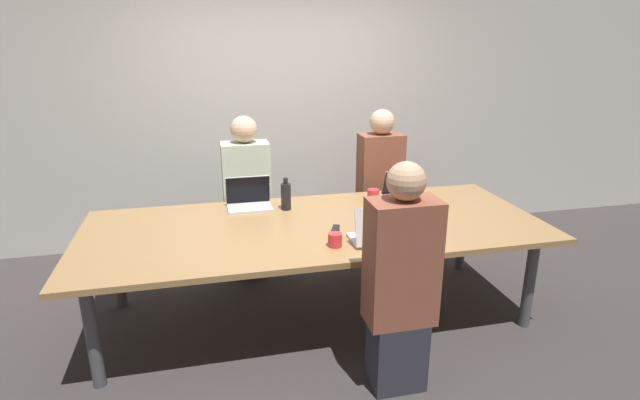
% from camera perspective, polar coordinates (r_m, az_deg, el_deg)
% --- Properties ---
extents(ground_plane, '(24.00, 24.00, 0.00)m').
position_cam_1_polar(ground_plane, '(3.96, -0.49, -12.95)').
color(ground_plane, '#383333').
extents(curtain_wall, '(12.00, 0.06, 2.80)m').
position_cam_1_polar(curtain_wall, '(5.11, -4.82, 10.87)').
color(curtain_wall, beige).
rests_on(curtain_wall, ground_plane).
extents(conference_table, '(3.32, 1.35, 0.75)m').
position_cam_1_polar(conference_table, '(3.65, -0.52, -3.59)').
color(conference_table, '#9E7547').
rests_on(conference_table, ground_plane).
extents(laptop_near_midright, '(0.36, 0.26, 0.26)m').
position_cam_1_polar(laptop_near_midright, '(3.31, 6.76, -3.67)').
color(laptop_near_midright, silver).
rests_on(laptop_near_midright, conference_table).
extents(person_near_midright, '(0.40, 0.24, 1.42)m').
position_cam_1_polar(person_near_midright, '(2.96, 9.19, -9.43)').
color(person_near_midright, '#2D2D38').
rests_on(person_near_midright, ground_plane).
extents(cup_near_midright, '(0.09, 0.09, 0.09)m').
position_cam_1_polar(cup_near_midright, '(3.25, 1.73, -4.58)').
color(cup_near_midright, red).
rests_on(cup_near_midright, conference_table).
extents(laptop_far_right, '(0.34, 0.24, 0.23)m').
position_cam_1_polar(laptop_far_right, '(4.27, 9.57, 1.19)').
color(laptop_far_right, gray).
rests_on(laptop_far_right, conference_table).
extents(person_far_right, '(0.40, 0.24, 1.43)m').
position_cam_1_polar(person_far_right, '(4.73, 6.83, 1.50)').
color(person_far_right, '#2D2D38').
rests_on(person_far_right, ground_plane).
extents(cup_far_right, '(0.10, 0.10, 0.10)m').
position_cam_1_polar(cup_far_right, '(4.15, 6.09, 0.56)').
color(cup_far_right, red).
rests_on(cup_far_right, conference_table).
extents(laptop_far_midleft, '(0.35, 0.24, 0.25)m').
position_cam_1_polar(laptop_far_midleft, '(4.01, -8.13, 0.15)').
color(laptop_far_midleft, silver).
rests_on(laptop_far_midleft, conference_table).
extents(person_far_midleft, '(0.40, 0.24, 1.42)m').
position_cam_1_polar(person_far_midleft, '(4.39, -8.32, 0.08)').
color(person_far_midleft, '#2D2D38').
rests_on(person_far_midleft, ground_plane).
extents(bottle_far_midleft, '(0.08, 0.08, 0.26)m').
position_cam_1_polar(bottle_far_midleft, '(3.91, -3.92, 0.47)').
color(bottle_far_midleft, black).
rests_on(bottle_far_midleft, conference_table).
extents(stapler, '(0.10, 0.16, 0.05)m').
position_cam_1_polar(stapler, '(3.43, 1.73, -3.63)').
color(stapler, black).
rests_on(stapler, conference_table).
extents(notebook, '(0.24, 0.19, 0.02)m').
position_cam_1_polar(notebook, '(3.77, 6.26, -1.95)').
color(notebook, silver).
rests_on(notebook, conference_table).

